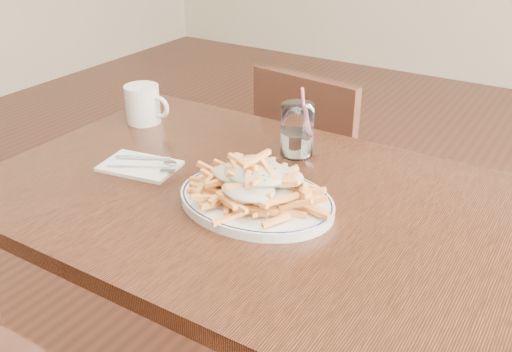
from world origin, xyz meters
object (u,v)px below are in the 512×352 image
Objects in this scene: coffee_mug at (144,104)px; loaded_fries at (256,178)px; table at (251,222)px; chair_far at (316,169)px; fries_plate at (256,200)px; water_glass at (297,133)px.

loaded_fries is at bearing -24.08° from coffee_mug.
coffee_mug is (-0.48, 0.19, 0.13)m from table.
chair_far is 0.81m from fries_plate.
loaded_fries is 0.28m from water_glass.
fries_plate is (0.21, -0.73, 0.29)m from chair_far.
water_glass reaches higher than table.
loaded_fries reaches higher than table.
table is 8.80× the size of coffee_mug.
loaded_fries is 2.33× the size of coffee_mug.
loaded_fries is (-0.00, 0.00, 0.05)m from fries_plate.
coffee_mug is at bearing 158.41° from table.
coffee_mug is (-0.47, -0.04, -0.00)m from water_glass.
water_glass is at bearing 100.35° from loaded_fries.
fries_plate is 2.25× the size of water_glass.
chair_far is 6.06× the size of coffee_mug.
chair_far is at bearing 105.93° from fries_plate.
fries_plate is (0.04, -0.04, 0.09)m from table.
table is 3.78× the size of loaded_fries.
table is 0.27m from water_glass.
fries_plate is at bearing -24.08° from coffee_mug.
chair_far is 2.05× the size of fries_plate.
chair_far is 0.83m from loaded_fries.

